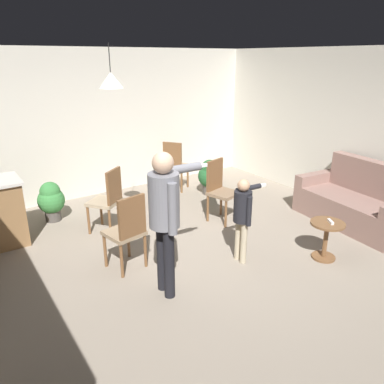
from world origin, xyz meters
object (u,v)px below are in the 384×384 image
dining_chair_by_counter (220,188)px  potted_plant_corner (209,175)px  couch_floral (356,203)px  dining_chair_near_wall (108,198)px  spare_remote_on_table (330,222)px  side_table_by_couch (326,236)px  dining_chair_centre_back (127,229)px  person_child (243,211)px  dining_chair_spare (175,164)px  potted_plant_by_wall (51,200)px  person_adult (165,209)px

dining_chair_by_counter → potted_plant_corner: bearing=-133.8°
potted_plant_corner → couch_floral: bearing=-65.4°
dining_chair_near_wall → spare_remote_on_table: size_ratio=7.69×
couch_floral → side_table_by_couch: 1.42m
dining_chair_by_counter → dining_chair_centre_back: same height
side_table_by_couch → spare_remote_on_table: 0.21m
side_table_by_couch → spare_remote_on_table: (0.01, -0.03, 0.21)m
side_table_by_couch → spare_remote_on_table: bearing=-65.0°
potted_plant_corner → spare_remote_on_table: bearing=-94.6°
person_child → couch_floral: bearing=90.4°
person_child → spare_remote_on_table: (0.96, -0.61, -0.16)m
side_table_by_couch → dining_chair_spare: 3.43m
couch_floral → person_child: person_child is taller
side_table_by_couch → dining_chair_near_wall: bearing=130.4°
dining_chair_centre_back → potted_plant_by_wall: size_ratio=1.52×
person_adult → dining_chair_centre_back: (-0.14, 0.70, -0.47)m
dining_chair_near_wall → dining_chair_by_counter: bearing=-57.6°
dining_chair_by_counter → dining_chair_spare: bearing=-110.3°
dining_chair_near_wall → potted_plant_by_wall: size_ratio=1.52×
person_child → dining_chair_spare: person_child is taller
person_adult → dining_chair_spare: 3.49m
dining_chair_near_wall → couch_floral: bearing=-67.4°
couch_floral → person_child: 2.34m
dining_chair_centre_back → spare_remote_on_table: 2.59m
person_child → dining_chair_spare: (0.76, 2.83, -0.15)m
side_table_by_couch → dining_chair_near_wall: dining_chair_near_wall is taller
side_table_by_couch → dining_chair_spare: bearing=93.3°
dining_chair_centre_back → potted_plant_corner: (2.50, 1.63, -0.17)m
person_adult → spare_remote_on_table: bearing=79.2°
person_adult → dining_chair_spare: (1.91, 2.89, -0.47)m
person_child → dining_chair_centre_back: (-1.30, 0.65, -0.15)m
person_adult → person_child: bearing=96.5°
potted_plant_corner → spare_remote_on_table: size_ratio=5.26×
dining_chair_centre_back → dining_chair_spare: bearing=36.2°
side_table_by_couch → potted_plant_by_wall: (-2.63, 3.29, 0.04)m
dining_chair_centre_back → potted_plant_corner: dining_chair_centre_back is taller
potted_plant_by_wall → potted_plant_corner: bearing=-8.5°
dining_chair_near_wall → potted_plant_corner: size_ratio=1.46×
couch_floral → dining_chair_spare: (-1.55, 2.97, 0.21)m
person_child → potted_plant_corner: bearing=155.9°
couch_floral → side_table_by_couch: couch_floral is taller
couch_floral → dining_chair_spare: same height
couch_floral → dining_chair_near_wall: same height
couch_floral → dining_chair_spare: 3.35m
person_adult → potted_plant_by_wall: 2.89m
side_table_by_couch → dining_chair_centre_back: (-2.25, 1.23, 0.22)m
side_table_by_couch → dining_chair_by_counter: size_ratio=0.52×
side_table_by_couch → dining_chair_centre_back: size_ratio=0.52×
dining_chair_by_counter → spare_remote_on_table: size_ratio=7.69×
person_adult → potted_plant_corner: 3.38m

